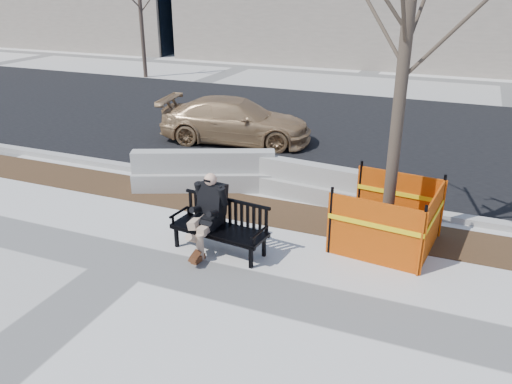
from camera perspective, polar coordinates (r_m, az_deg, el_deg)
ground at (r=8.59m, az=-13.62°, el=-7.36°), size 120.00×120.00×0.00m
mulch_strip at (r=10.55m, az=-5.48°, el=-0.97°), size 40.00×1.20×0.02m
asphalt_street at (r=15.98m, az=4.97°, el=7.22°), size 60.00×10.40×0.01m
curb at (r=11.31m, az=-3.26°, el=1.05°), size 60.00×0.25×0.12m
bench at (r=8.65m, az=-4.00°, el=-6.49°), size 1.70×0.77×0.88m
seated_man at (r=8.80m, az=-5.10°, el=-6.01°), size 0.66×0.99×1.31m
tree_fence at (r=9.11m, az=13.90°, el=-5.58°), size 2.56×2.56×5.77m
sedan at (r=14.39m, az=-2.20°, el=5.55°), size 4.31×2.29×1.19m
jersey_barrier_left at (r=11.17m, az=-5.68°, el=0.37°), size 2.98×1.73×0.86m
jersey_barrier_right at (r=10.73m, az=5.23°, el=-0.57°), size 2.70×0.78×0.76m
far_tree_left at (r=24.77m, az=-12.02°, el=12.27°), size 2.25×2.25×5.37m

